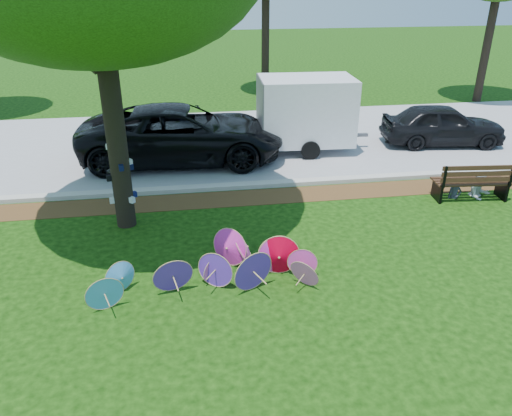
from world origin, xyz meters
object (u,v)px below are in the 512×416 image
at_px(person_left, 457,180).
at_px(person_right, 483,173).
at_px(dark_pickup, 443,125).
at_px(black_van, 182,134).
at_px(cargo_trailer, 306,110).
at_px(parasol_pile, 232,264).
at_px(park_bench, 470,180).

height_order(person_left, person_right, person_right).
bearing_deg(person_right, dark_pickup, 68.55).
distance_m(black_van, cargo_trailer, 4.06).
bearing_deg(dark_pickup, parasol_pile, 139.06).
relative_size(parasol_pile, person_right, 3.26).
bearing_deg(person_right, person_left, 172.62).
height_order(dark_pickup, person_left, dark_pickup).
distance_m(black_van, person_right, 8.64).
height_order(dark_pickup, park_bench, dark_pickup).
xyz_separation_m(parasol_pile, park_bench, (6.55, 2.93, 0.13)).
distance_m(black_van, park_bench, 8.36).
distance_m(black_van, dark_pickup, 8.77).
relative_size(black_van, person_right, 4.66).
height_order(black_van, cargo_trailer, cargo_trailer).
bearing_deg(cargo_trailer, parasol_pile, -110.95).
distance_m(cargo_trailer, person_right, 5.77).
xyz_separation_m(cargo_trailer, person_right, (3.68, -4.39, -0.67)).
bearing_deg(person_left, person_right, 4.95).
relative_size(black_van, park_bench, 3.19).
distance_m(park_bench, person_right, 0.39).
bearing_deg(black_van, person_left, -116.10).
xyz_separation_m(parasol_pile, person_left, (6.20, 2.98, 0.13)).
xyz_separation_m(dark_pickup, person_left, (-1.77, -4.26, -0.18)).
xyz_separation_m(park_bench, person_right, (0.35, 0.05, 0.16)).
distance_m(parasol_pile, park_bench, 7.17).
bearing_deg(parasol_pile, park_bench, 24.09).
distance_m(dark_pickup, person_left, 4.61).
xyz_separation_m(parasol_pile, cargo_trailer, (3.21, 7.36, 0.96)).
bearing_deg(black_van, park_bench, -115.22).
xyz_separation_m(black_van, dark_pickup, (8.76, 0.32, -0.17)).
bearing_deg(cargo_trailer, person_left, -53.16).
xyz_separation_m(black_van, cargo_trailer, (4.01, 0.45, 0.47)).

